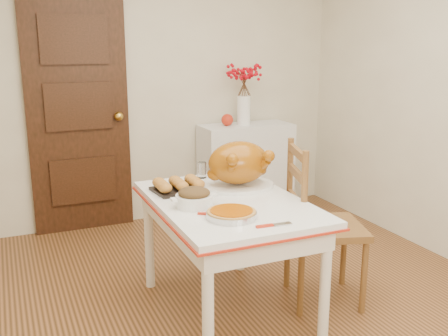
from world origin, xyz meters
name	(u,v)px	position (x,y,z in m)	size (l,w,h in m)	color
floor	(254,315)	(0.00, 0.00, 0.00)	(3.50, 4.00, 0.00)	#432911
wall_back	(156,85)	(0.00, 2.00, 1.25)	(3.50, 0.00, 2.50)	beige
door_back	(78,114)	(-0.70, 1.97, 1.03)	(0.85, 0.06, 2.06)	black
sideboard	(246,169)	(0.81, 1.78, 0.43)	(0.87, 0.39, 0.87)	white
kitchen_table	(227,257)	(-0.14, 0.10, 0.37)	(0.84, 1.22, 0.73)	white
chair_oak	(326,224)	(0.51, 0.01, 0.52)	(0.46, 0.46, 1.03)	brown
berry_vase	(244,95)	(0.78, 1.78, 1.15)	(0.29, 0.29, 0.56)	white
apple	(227,120)	(0.61, 1.78, 0.93)	(0.11, 0.11, 0.11)	red
turkey_platter	(239,165)	(0.03, 0.30, 0.88)	(0.46, 0.37, 0.29)	#8F4806
pumpkin_pie	(231,213)	(-0.25, -0.20, 0.76)	(0.27, 0.27, 0.06)	#994100
stuffing_dish	(194,197)	(-0.36, 0.06, 0.78)	(0.27, 0.21, 0.10)	#473216
rolls_tray	(178,185)	(-0.34, 0.38, 0.77)	(0.30, 0.24, 0.08)	#C17F26
pie_server	(274,225)	(-0.10, -0.40, 0.74)	(0.19, 0.06, 0.01)	silver
carving_knife	(219,214)	(-0.29, -0.14, 0.74)	(0.23, 0.06, 0.01)	silver
drinking_glass	(202,170)	(-0.09, 0.62, 0.79)	(0.06, 0.06, 0.11)	white
shaker_pair	(240,172)	(0.14, 0.51, 0.78)	(0.09, 0.03, 0.09)	white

